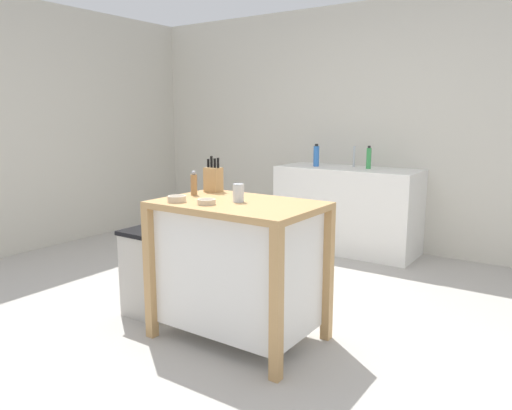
{
  "coord_description": "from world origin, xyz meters",
  "views": [
    {
      "loc": [
        1.94,
        -2.53,
        1.44
      ],
      "look_at": [
        0.16,
        0.09,
        0.85
      ],
      "focal_mm": 34.42,
      "sensor_mm": 36.0,
      "label": 1
    }
  ],
  "objects_px": {
    "kitchen_island": "(238,263)",
    "bottle_dish_soap": "(316,156)",
    "drinking_cup": "(238,193)",
    "bowl_ceramic_small": "(207,202)",
    "trash_bin": "(149,273)",
    "sink_faucet": "(354,156)",
    "knife_block": "(213,179)",
    "pepper_grinder": "(194,184)",
    "bowl_stoneware_deep": "(177,199)",
    "bottle_hand_soap": "(369,158)"
  },
  "relations": [
    {
      "from": "kitchen_island",
      "to": "bottle_dish_soap",
      "type": "bearing_deg",
      "value": 105.88
    },
    {
      "from": "drinking_cup",
      "to": "bowl_ceramic_small",
      "type": "bearing_deg",
      "value": -120.22
    },
    {
      "from": "bowl_ceramic_small",
      "to": "trash_bin",
      "type": "xyz_separation_m",
      "value": [
        -0.65,
        0.11,
        -0.6
      ]
    },
    {
      "from": "bottle_dish_soap",
      "to": "sink_faucet",
      "type": "bearing_deg",
      "value": 28.53
    },
    {
      "from": "knife_block",
      "to": "pepper_grinder",
      "type": "relative_size",
      "value": 1.5
    },
    {
      "from": "kitchen_island",
      "to": "bowl_stoneware_deep",
      "type": "xyz_separation_m",
      "value": [
        -0.31,
        -0.22,
        0.42
      ]
    },
    {
      "from": "bowl_ceramic_small",
      "to": "bottle_hand_soap",
      "type": "distance_m",
      "value": 2.58
    },
    {
      "from": "kitchen_island",
      "to": "pepper_grinder",
      "type": "relative_size",
      "value": 6.12
    },
    {
      "from": "bowl_stoneware_deep",
      "to": "bottle_dish_soap",
      "type": "distance_m",
      "value": 2.55
    },
    {
      "from": "bowl_stoneware_deep",
      "to": "pepper_grinder",
      "type": "height_order",
      "value": "pepper_grinder"
    },
    {
      "from": "drinking_cup",
      "to": "bottle_hand_soap",
      "type": "bearing_deg",
      "value": 92.41
    },
    {
      "from": "trash_bin",
      "to": "sink_faucet",
      "type": "xyz_separation_m",
      "value": [
        0.44,
        2.57,
        0.68
      ]
    },
    {
      "from": "bowl_ceramic_small",
      "to": "bottle_dish_soap",
      "type": "relative_size",
      "value": 0.46
    },
    {
      "from": "pepper_grinder",
      "to": "kitchen_island",
      "type": "bearing_deg",
      "value": -6.58
    },
    {
      "from": "kitchen_island",
      "to": "bowl_ceramic_small",
      "type": "height_order",
      "value": "bowl_ceramic_small"
    },
    {
      "from": "trash_bin",
      "to": "bottle_hand_soap",
      "type": "xyz_separation_m",
      "value": [
        0.65,
        2.47,
        0.68
      ]
    },
    {
      "from": "knife_block",
      "to": "bowl_ceramic_small",
      "type": "relative_size",
      "value": 2.25
    },
    {
      "from": "pepper_grinder",
      "to": "trash_bin",
      "type": "bearing_deg",
      "value": -161.76
    },
    {
      "from": "bowl_ceramic_small",
      "to": "bottle_hand_soap",
      "type": "bearing_deg",
      "value": 89.89
    },
    {
      "from": "kitchen_island",
      "to": "sink_faucet",
      "type": "xyz_separation_m",
      "value": [
        -0.3,
        2.5,
        0.49
      ]
    },
    {
      "from": "knife_block",
      "to": "trash_bin",
      "type": "bearing_deg",
      "value": -139.67
    },
    {
      "from": "bottle_hand_soap",
      "to": "kitchen_island",
      "type": "bearing_deg",
      "value": -87.63
    },
    {
      "from": "bottle_hand_soap",
      "to": "pepper_grinder",
      "type": "bearing_deg",
      "value": -97.34
    },
    {
      "from": "sink_faucet",
      "to": "bottle_dish_soap",
      "type": "distance_m",
      "value": 0.4
    },
    {
      "from": "trash_bin",
      "to": "bottle_dish_soap",
      "type": "distance_m",
      "value": 2.48
    },
    {
      "from": "kitchen_island",
      "to": "bottle_dish_soap",
      "type": "xyz_separation_m",
      "value": [
        -0.66,
        2.31,
        0.5
      ]
    },
    {
      "from": "sink_faucet",
      "to": "bottle_dish_soap",
      "type": "bearing_deg",
      "value": -151.47
    },
    {
      "from": "bowl_ceramic_small",
      "to": "bowl_stoneware_deep",
      "type": "bearing_deg",
      "value": -169.76
    },
    {
      "from": "bowl_ceramic_small",
      "to": "bottle_hand_soap",
      "type": "height_order",
      "value": "bottle_hand_soap"
    },
    {
      "from": "drinking_cup",
      "to": "kitchen_island",
      "type": "bearing_deg",
      "value": -111.59
    },
    {
      "from": "bowl_ceramic_small",
      "to": "bottle_dish_soap",
      "type": "bearing_deg",
      "value": 102.53
    },
    {
      "from": "drinking_cup",
      "to": "pepper_grinder",
      "type": "relative_size",
      "value": 0.68
    },
    {
      "from": "knife_block",
      "to": "drinking_cup",
      "type": "xyz_separation_m",
      "value": [
        0.39,
        -0.23,
        -0.03
      ]
    },
    {
      "from": "sink_faucet",
      "to": "bottle_hand_soap",
      "type": "relative_size",
      "value": 0.93
    },
    {
      "from": "drinking_cup",
      "to": "trash_bin",
      "type": "relative_size",
      "value": 0.18
    },
    {
      "from": "trash_bin",
      "to": "sink_faucet",
      "type": "relative_size",
      "value": 2.86
    },
    {
      "from": "bowl_ceramic_small",
      "to": "sink_faucet",
      "type": "height_order",
      "value": "sink_faucet"
    },
    {
      "from": "bowl_ceramic_small",
      "to": "sink_faucet",
      "type": "bearing_deg",
      "value": 94.28
    },
    {
      "from": "trash_bin",
      "to": "bottle_dish_soap",
      "type": "bearing_deg",
      "value": 87.77
    },
    {
      "from": "bottle_hand_soap",
      "to": "drinking_cup",
      "type": "bearing_deg",
      "value": -87.59
    },
    {
      "from": "bowl_ceramic_small",
      "to": "pepper_grinder",
      "type": "xyz_separation_m",
      "value": [
        -0.3,
        0.22,
        0.06
      ]
    },
    {
      "from": "kitchen_island",
      "to": "pepper_grinder",
      "type": "xyz_separation_m",
      "value": [
        -0.4,
        0.05,
        0.48
      ]
    },
    {
      "from": "bowl_stoneware_deep",
      "to": "bowl_ceramic_small",
      "type": "distance_m",
      "value": 0.21
    },
    {
      "from": "bowl_ceramic_small",
      "to": "pepper_grinder",
      "type": "height_order",
      "value": "pepper_grinder"
    },
    {
      "from": "bowl_ceramic_small",
      "to": "trash_bin",
      "type": "relative_size",
      "value": 0.18
    },
    {
      "from": "knife_block",
      "to": "pepper_grinder",
      "type": "bearing_deg",
      "value": -93.85
    },
    {
      "from": "sink_faucet",
      "to": "kitchen_island",
      "type": "bearing_deg",
      "value": -83.05
    },
    {
      "from": "bowl_ceramic_small",
      "to": "pepper_grinder",
      "type": "relative_size",
      "value": 0.67
    },
    {
      "from": "pepper_grinder",
      "to": "sink_faucet",
      "type": "height_order",
      "value": "sink_faucet"
    },
    {
      "from": "bottle_dish_soap",
      "to": "bottle_hand_soap",
      "type": "relative_size",
      "value": 1.02
    }
  ]
}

